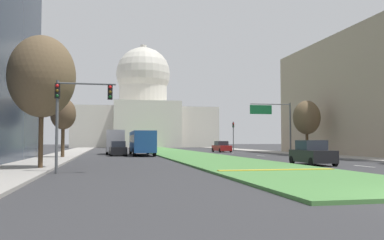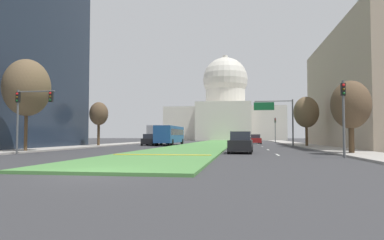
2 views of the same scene
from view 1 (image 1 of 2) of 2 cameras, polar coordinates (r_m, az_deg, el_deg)
name	(u,v)px [view 1 (image 1 of 2)]	position (r m, az deg, el deg)	size (l,w,h in m)	color
ground_plane	(170,152)	(64.01, -3.07, -4.53)	(260.00, 260.00, 0.00)	#333335
grass_median	(176,153)	(58.80, -2.30, -4.61)	(7.77, 94.84, 0.14)	#4C8442
median_curb_nose	(277,170)	(23.97, 11.85, -6.86)	(7.00, 0.50, 0.04)	gold
lane_dashes_right	(263,156)	(48.60, 10.01, -5.01)	(0.16, 36.47, 0.01)	silver
sidewalk_left	(65,155)	(53.03, -17.42, -4.66)	(4.00, 94.84, 0.15)	#9E9991
sidewalk_right	(287,153)	(58.10, 13.21, -4.55)	(4.00, 94.84, 0.15)	#9E9991
midrise_block_right	(380,97)	(55.62, 24.90, 3.00)	(13.34, 29.34, 14.57)	tan
capitol_building	(143,113)	(115.90, -6.87, 1.03)	(38.28, 28.54, 29.24)	beige
traffic_light_near_left	(73,106)	(23.69, -16.39, 1.95)	(3.34, 0.35, 5.20)	#515456
traffic_light_far_right	(233,132)	(72.91, 5.83, -1.71)	(0.28, 0.35, 5.20)	#515456
overhead_guide_sign	(275,118)	(50.86, 11.64, 0.32)	(5.37, 0.20, 6.50)	#515456
street_tree_left_near	(42,77)	(27.16, -20.33, 5.73)	(4.12, 4.12, 8.42)	#4C3823
street_tree_left_mid	(63,114)	(43.70, -17.65, 0.75)	(2.57, 2.57, 6.18)	#4C3823
street_tree_right_mid	(307,118)	(51.35, 15.81, 0.32)	(3.30, 3.30, 6.71)	#4C3823
sedan_lead_stopped	(312,153)	(31.88, 16.52, -4.53)	(2.18, 4.50, 1.86)	black
sedan_midblock	(118,149)	(49.36, -10.38, -4.03)	(2.09, 4.25, 1.75)	black
sedan_distant	(222,147)	(64.32, 4.18, -3.79)	(2.19, 4.56, 1.74)	maroon
box_truck_delivery	(115,142)	(55.31, -10.73, -3.01)	(2.40, 6.40, 3.20)	#4C5156
city_bus	(142,141)	(50.52, -7.06, -2.95)	(2.62, 11.00, 2.95)	#1E4C8C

